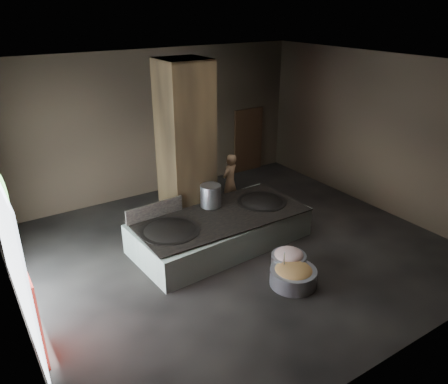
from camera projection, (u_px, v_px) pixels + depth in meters
floor at (235, 251)px, 11.06m from camera, size 10.00×9.00×0.10m
ceiling at (237, 64)px, 9.21m from camera, size 10.00×9.00×0.10m
back_wall at (154, 124)px, 13.63m from camera, size 10.00×0.10×4.50m
front_wall at (405, 252)px, 6.64m from camera, size 10.00×0.10×4.50m
right_wall at (379, 133)px, 12.65m from camera, size 0.10×9.00×4.50m
pillar at (186, 147)px, 11.44m from camera, size 1.20×1.20×4.50m
hearth_platform at (221, 230)px, 11.17m from camera, size 4.56×2.39×0.77m
platform_cap at (220, 215)px, 10.99m from camera, size 4.34×2.08×0.03m
wok_left at (170, 233)px, 10.26m from camera, size 1.40×1.40×0.39m
wok_left_rim at (170, 231)px, 10.23m from camera, size 1.43×1.43×0.05m
wok_right at (262, 204)px, 11.73m from camera, size 1.30×1.30×0.37m
wok_right_rim at (262, 202)px, 11.70m from camera, size 1.33×1.33×0.05m
stock_pot at (211, 196)px, 11.32m from camera, size 0.54×0.54×0.58m
splash_guard at (155, 210)px, 10.76m from camera, size 1.54×0.15×0.39m
cook at (230, 181)px, 13.03m from camera, size 0.71×0.59×1.66m
veg_basin at (293, 277)px, 9.60m from camera, size 1.32×1.32×0.38m
veg_fill at (294, 271)px, 9.54m from camera, size 0.84×0.84×0.26m
ladle at (284, 262)px, 9.50m from camera, size 0.31×0.31×0.73m
meat_basin at (288, 263)px, 10.05m from camera, size 1.06×1.06×0.44m
meat_fill at (289, 255)px, 9.96m from camera, size 0.67×0.67×0.26m
doorway_near at (190, 153)px, 14.61m from camera, size 1.18×0.08×2.38m
doorway_near_glow at (190, 153)px, 14.74m from camera, size 0.76×0.04×1.80m
doorway_far at (248, 141)px, 15.81m from camera, size 1.18×0.08×2.38m
doorway_far_glow at (249, 142)px, 15.90m from camera, size 0.78×0.04×1.84m
left_opening at (10, 246)px, 8.08m from camera, size 0.04×4.20×3.10m
pavilion_sliver at (35, 316)px, 7.42m from camera, size 0.05×0.90×1.70m
tree_silhouette at (0, 195)px, 8.73m from camera, size 0.28×1.10×1.10m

